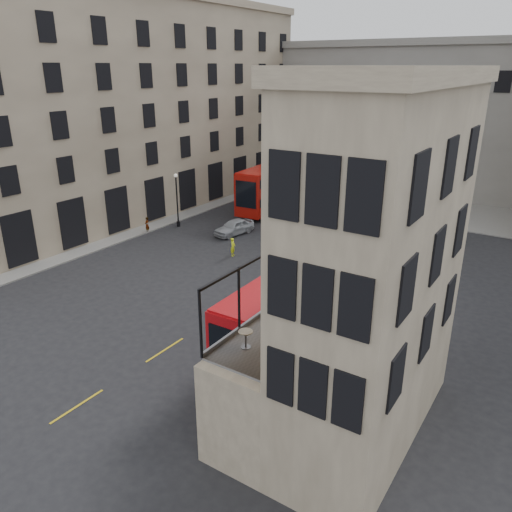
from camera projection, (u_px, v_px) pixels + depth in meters
The scene contains 31 objects.
ground at pixel (192, 361), 27.25m from camera, with size 140.00×140.00×0.00m, color black.
host_building_main at pixel (380, 267), 19.35m from camera, with size 7.26×11.40×15.10m.
host_frontage at pixel (298, 362), 23.11m from camera, with size 3.00×11.00×4.50m, color #C3B192.
cafe_floor at pixel (299, 318), 22.28m from camera, with size 3.00×10.00×0.10m, color slate.
building_left at pixel (114, 103), 52.64m from camera, with size 14.60×50.60×22.00m.
gateway at pixel (402, 113), 63.88m from camera, with size 35.00×10.60×18.00m.
pavement_far at pixel (359, 199), 59.94m from camera, with size 40.00×12.00×0.12m, color slate.
pavement_left at pixel (97, 233), 47.90m from camera, with size 8.00×48.00×0.12m, color slate.
traffic_light_near at pixel (287, 252), 36.26m from camera, with size 0.16×0.20×3.80m.
traffic_light_far at pixel (251, 186), 55.93m from camera, with size 0.16×0.20×3.80m.
street_lamp_a at pixel (177, 203), 49.17m from camera, with size 0.36×0.36×5.33m.
street_lamp_b at pixel (347, 186), 55.99m from camera, with size 0.36×0.36×5.33m.
bus_near at pixel (285, 308), 27.69m from camera, with size 2.72×11.10×4.41m.
bus_far at pixel (274, 184), 55.33m from camera, with size 3.85×12.64×4.97m.
car_a at pixel (234, 227), 47.39m from camera, with size 1.71×4.26×1.45m, color #9FA2A7.
car_b at pixel (316, 218), 50.29m from camera, with size 1.47×4.20×1.38m, color #9C090F.
car_c at pixel (273, 208), 53.38m from camera, with size 2.22×5.46×1.58m, color black.
bicycle at pixel (305, 271), 37.81m from camera, with size 0.66×1.89×0.99m, color gray.
cyclist at pixel (233, 247), 42.01m from camera, with size 0.57×0.38×1.58m, color #F1FF1A.
pedestrian_a at pixel (274, 201), 56.04m from camera, with size 0.79×0.62×1.63m, color gray.
pedestrian_b at pixel (299, 207), 53.67m from camera, with size 1.05×0.60×1.62m, color gray.
pedestrian_c at pixel (394, 202), 55.09m from camera, with size 1.14×0.47×1.95m, color gray.
pedestrian_d at pixel (457, 234), 44.96m from camera, with size 0.88×0.58×1.81m, color gray.
pedestrian_e at pixel (147, 225), 47.91m from camera, with size 0.55×0.36×1.52m, color gray.
cafe_table_near at pixel (246, 337), 19.68m from camera, with size 0.58×0.58×0.73m.
cafe_table_mid at pixel (291, 300), 22.84m from camera, with size 0.54×0.54×0.67m.
cafe_table_far at pixel (314, 275), 25.38m from camera, with size 0.65×0.65×0.81m.
cafe_chair_a at pixel (280, 355), 18.81m from camera, with size 0.46×0.46×0.93m.
cafe_chair_b at pixel (300, 324), 21.04m from camera, with size 0.52×0.52×0.93m.
cafe_chair_c at pixel (317, 319), 21.46m from camera, with size 0.52×0.52×0.92m.
cafe_chair_d at pixel (351, 285), 24.83m from camera, with size 0.48×0.48×0.82m.
Camera 1 is at (15.80, -17.61, 15.10)m, focal length 35.00 mm.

